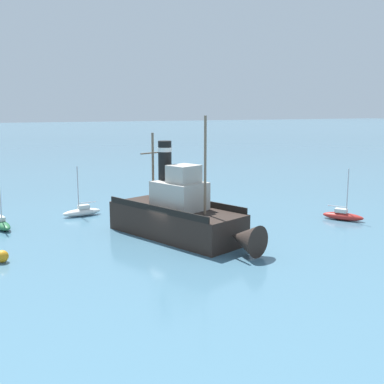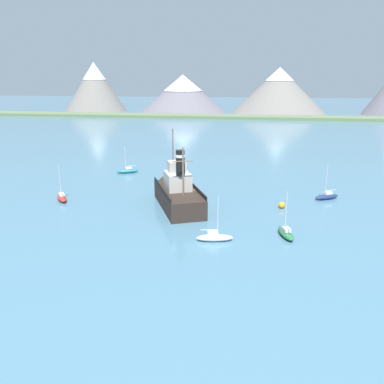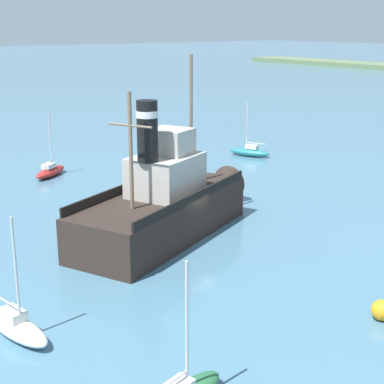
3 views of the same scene
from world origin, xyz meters
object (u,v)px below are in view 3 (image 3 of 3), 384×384
sailboat_teal (250,152)px  mooring_buoy (382,310)px  old_tugboat (167,203)px  sailboat_red (50,171)px  sailboat_white (17,326)px

sailboat_teal → mooring_buoy: size_ratio=5.72×
old_tugboat → sailboat_teal: (-12.46, 17.55, -1.40)m
sailboat_red → sailboat_teal: bearing=77.4°
old_tugboat → sailboat_red: bearing=179.9°
sailboat_teal → mooring_buoy: bearing=-32.1°
sailboat_white → mooring_buoy: size_ratio=5.72×
sailboat_red → mooring_buoy: 29.99m
old_tugboat → mooring_buoy: 13.72m
sailboat_white → sailboat_red: size_ratio=1.00×
sailboat_teal → mooring_buoy: (26.05, -16.36, 0.00)m
sailboat_teal → sailboat_white: 34.13m
sailboat_teal → sailboat_white: bearing=-57.1°
sailboat_red → old_tugboat: bearing=-0.1°
sailboat_red → mooring_buoy: bearing=2.2°
old_tugboat → sailboat_white: (6.06, -11.12, -1.40)m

